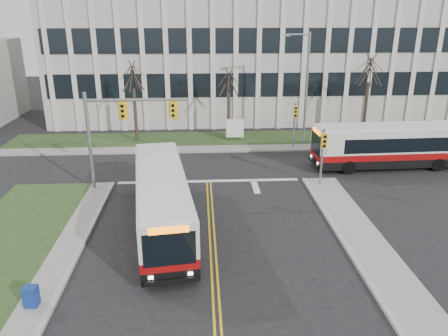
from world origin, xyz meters
TOP-DOWN VIEW (x-y plane):
  - ground at (0.00, 0.00)m, footprint 120.00×120.00m
  - sidewalk_west at (-7.00, -5.00)m, footprint 1.20×26.00m
  - sidewalk_east at (7.50, -5.00)m, footprint 2.00×26.00m
  - sidewalk_cross at (5.00, 15.20)m, footprint 44.00×1.60m
  - building_lawn at (5.00, 18.00)m, footprint 44.00×5.00m
  - office_building at (5.00, 30.00)m, footprint 40.00×16.00m
  - mast_arm_signal at (-5.62, 7.16)m, footprint 6.11×0.38m
  - signal_pole_near at (7.20, 6.90)m, footprint 0.34×0.39m
  - signal_pole_far at (7.20, 15.40)m, footprint 0.34×0.39m
  - streetlight at (8.03, 16.20)m, footprint 2.15×0.25m
  - directory_sign at (2.50, 17.50)m, footprint 1.50×0.12m
  - tree_left at (-6.00, 18.00)m, footprint 1.80×1.80m
  - tree_mid at (2.00, 18.20)m, footprint 1.80×1.80m
  - tree_right at (14.00, 18.00)m, footprint 1.80×1.80m
  - bus_main at (-2.54, 1.68)m, footprint 3.89×11.38m
  - bus_cross at (13.34, 10.31)m, footprint 11.53×2.89m
  - newspaper_box_blue at (-7.01, -4.67)m, footprint 0.53×0.49m

SIDE VIEW (x-z plane):
  - ground at x=0.00m, z-range 0.00..0.00m
  - building_lawn at x=5.00m, z-range 0.00..0.12m
  - sidewalk_west at x=-7.00m, z-range 0.00..0.14m
  - sidewalk_east at x=7.50m, z-range 0.00..0.14m
  - sidewalk_cross at x=5.00m, z-range 0.00..0.14m
  - newspaper_box_blue at x=-7.01m, z-range 0.00..0.95m
  - directory_sign at x=2.50m, z-range 0.17..2.17m
  - bus_main at x=-2.54m, z-range 0.00..2.98m
  - bus_cross at x=13.34m, z-range 0.00..3.05m
  - signal_pole_near at x=7.20m, z-range 0.60..4.40m
  - signal_pole_far at x=7.20m, z-range 0.60..4.40m
  - mast_arm_signal at x=-5.62m, z-range 1.16..7.36m
  - tree_mid at x=2.00m, z-range 1.47..8.29m
  - streetlight at x=8.03m, z-range 0.59..9.79m
  - tree_left at x=-6.00m, z-range 1.66..9.36m
  - tree_right at x=14.00m, z-range 1.78..10.03m
  - office_building at x=5.00m, z-range 0.00..12.00m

